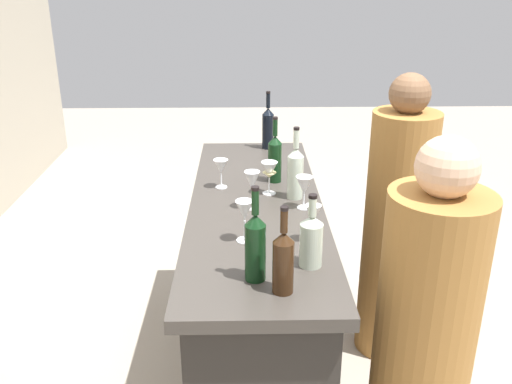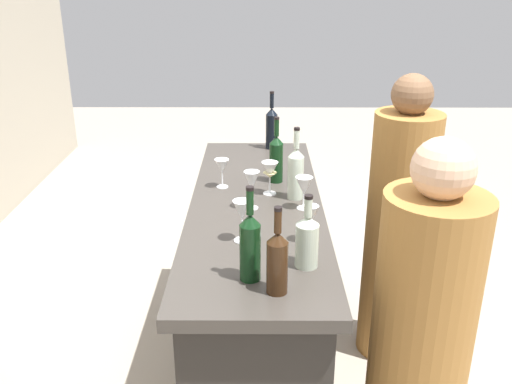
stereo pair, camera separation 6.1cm
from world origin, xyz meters
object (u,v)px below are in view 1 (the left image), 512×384
(wine_bottle_leftmost_amber_brown, at_px, (283,260))
(wine_glass_far_right, at_px, (221,167))
(wine_bottle_center_clear_pale, at_px, (311,239))
(person_left_guest, at_px, (395,232))
(wine_bottle_second_left_dark_green, at_px, (255,245))
(wine_glass_near_left, at_px, (313,216))
(wine_bottle_second_right_clear_pale, at_px, (295,172))
(wine_glass_far_center, at_px, (244,212))
(wine_bottle_far_right_near_black, at_px, (268,127))
(wine_glass_near_right, at_px, (269,172))
(person_center_guest, at_px, (422,348))
(wine_glass_near_center, at_px, (304,186))
(wine_glass_far_left, at_px, (252,182))
(wine_bottle_rightmost_dark_green, at_px, (275,157))

(wine_bottle_leftmost_amber_brown, relative_size, wine_glass_far_right, 2.14)
(wine_bottle_center_clear_pale, bearing_deg, person_left_guest, -33.51)
(wine_bottle_second_left_dark_green, distance_m, wine_glass_near_left, 0.36)
(wine_bottle_leftmost_amber_brown, bearing_deg, wine_bottle_second_right_clear_pale, -7.68)
(wine_glass_far_center, height_order, person_left_guest, person_left_guest)
(wine_bottle_second_right_clear_pale, relative_size, wine_bottle_far_right_near_black, 1.00)
(wine_glass_near_right, distance_m, person_center_guest, 1.03)
(wine_glass_near_left, height_order, wine_glass_near_right, wine_glass_near_right)
(wine_glass_near_left, distance_m, wine_glass_far_center, 0.27)
(wine_glass_near_right, bearing_deg, wine_bottle_far_right_near_black, -1.84)
(wine_glass_near_left, bearing_deg, wine_bottle_center_clear_pale, 171.40)
(wine_glass_near_right, height_order, wine_glass_far_center, wine_glass_far_center)
(wine_glass_far_right, height_order, person_center_guest, person_center_guest)
(wine_bottle_center_clear_pale, bearing_deg, wine_glass_near_center, -3.08)
(wine_glass_far_left, xyz_separation_m, person_center_guest, (-0.61, -0.62, -0.43))
(wine_glass_far_right, bearing_deg, person_center_guest, -138.48)
(wine_bottle_second_right_clear_pale, relative_size, wine_glass_near_left, 2.20)
(wine_bottle_far_right_near_black, relative_size, wine_glass_far_center, 2.00)
(wine_glass_near_right, relative_size, wine_glass_far_right, 1.11)
(wine_glass_near_left, distance_m, person_center_guest, 0.63)
(wine_glass_near_left, bearing_deg, wine_glass_far_right, 32.97)
(wine_bottle_second_left_dark_green, xyz_separation_m, person_left_guest, (0.92, -0.75, -0.41))
(wine_bottle_second_right_clear_pale, height_order, person_left_guest, person_left_guest)
(wine_bottle_leftmost_amber_brown, bearing_deg, wine_glass_near_left, -21.09)
(wine_bottle_center_clear_pale, xyz_separation_m, person_left_guest, (0.83, -0.55, -0.38))
(wine_bottle_second_left_dark_green, relative_size, person_left_guest, 0.22)
(wine_glass_near_left, bearing_deg, wine_glass_near_right, 16.52)
(wine_bottle_far_right_near_black, distance_m, wine_glass_near_center, 0.90)
(wine_bottle_leftmost_amber_brown, distance_m, wine_glass_far_right, 0.97)
(wine_bottle_rightmost_dark_green, xyz_separation_m, wine_bottle_far_right_near_black, (0.55, 0.01, 0.00))
(wine_bottle_center_clear_pale, xyz_separation_m, wine_bottle_second_right_clear_pale, (0.63, 0.00, 0.02))
(wine_bottle_leftmost_amber_brown, height_order, wine_bottle_center_clear_pale, wine_bottle_leftmost_amber_brown)
(wine_bottle_second_left_dark_green, xyz_separation_m, wine_bottle_rightmost_dark_green, (0.94, -0.12, -0.00))
(wine_bottle_second_left_dark_green, bearing_deg, person_left_guest, -39.18)
(wine_glass_near_center, bearing_deg, wine_glass_near_left, -179.84)
(wine_bottle_far_right_near_black, distance_m, person_left_guest, 0.96)
(wine_bottle_second_right_clear_pale, distance_m, person_left_guest, 0.71)
(wine_bottle_rightmost_dark_green, distance_m, person_center_guest, 1.15)
(wine_bottle_center_clear_pale, height_order, wine_glass_near_left, wine_bottle_center_clear_pale)
(wine_bottle_second_right_clear_pale, height_order, wine_glass_near_center, wine_bottle_second_right_clear_pale)
(wine_bottle_far_right_near_black, height_order, wine_glass_near_left, wine_bottle_far_right_near_black)
(wine_bottle_second_right_clear_pale, bearing_deg, wine_glass_far_center, 151.86)
(wine_bottle_leftmost_amber_brown, distance_m, wine_glass_far_center, 0.39)
(wine_bottle_second_right_clear_pale, relative_size, person_center_guest, 0.23)
(wine_glass_near_center, distance_m, person_left_guest, 0.72)
(wine_bottle_second_left_dark_green, relative_size, wine_bottle_second_right_clear_pale, 1.01)
(wine_bottle_second_left_dark_green, relative_size, wine_glass_far_center, 2.01)
(person_left_guest, bearing_deg, wine_glass_near_right, -6.00)
(wine_bottle_second_right_clear_pale, bearing_deg, wine_bottle_leftmost_amber_brown, 172.32)
(wine_bottle_far_right_near_black, height_order, wine_glass_far_left, wine_bottle_far_right_near_black)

